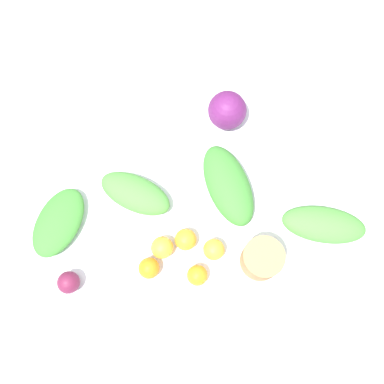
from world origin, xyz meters
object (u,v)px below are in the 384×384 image
Objects in this scene: greens_bunch_chard at (59,222)px; orange_4 at (149,268)px; orange_0 at (214,249)px; greens_bunch_kale at (324,225)px; cabbage_purple at (227,110)px; greens_bunch_scallion at (228,185)px; paper_bag at (262,259)px; orange_2 at (162,248)px; orange_1 at (186,239)px; greens_bunch_dandelion at (135,193)px; orange_3 at (197,275)px; beet_root at (69,282)px.

orange_4 reaches higher than greens_bunch_chard.
greens_bunch_kale is at bearing -178.13° from orange_0.
greens_bunch_scallion is at bearing 78.72° from cabbage_purple.
paper_bag is at bearing 158.48° from greens_bunch_chard.
cabbage_purple is 1.86× the size of orange_2.
orange_2 is (0.55, -0.03, -0.00)m from greens_bunch_kale.
greens_bunch_kale is at bearing 175.32° from orange_1.
paper_bag is at bearing 140.85° from greens_bunch_dandelion.
greens_bunch_scallion is 4.07× the size of orange_2.
greens_bunch_scallion is at bearing -78.94° from paper_bag.
orange_4 is at bearing 53.57° from cabbage_purple.
greens_bunch_kale is at bearing -169.34° from orange_3.
orange_3 is (0.22, 0.56, -0.04)m from cabbage_purple.
greens_bunch_dandelion is at bearing -88.83° from orange_4.
orange_2 is at bearing 8.40° from orange_1.
cabbage_purple is 0.60m from orange_3.
greens_bunch_chard is 0.54m from orange_0.
orange_2 is (0.08, 0.01, 0.00)m from orange_1.
orange_4 is at bearing 27.51° from orange_1.
paper_bag is 0.44× the size of greens_bunch_scallion.
greens_bunch_chard is 0.90× the size of greens_bunch_kale.
orange_3 is (0.07, 0.07, -0.00)m from orange_0.
greens_bunch_kale reaches higher than greens_bunch_chard.
orange_1 is at bearing 161.10° from greens_bunch_chard.
beet_root is at bearing -0.79° from orange_4.
beet_root is (0.58, 0.23, -0.01)m from greens_bunch_scallion.
greens_bunch_scallion is 0.32m from greens_bunch_dandelion.
paper_bag is (0.00, 0.55, -0.02)m from cabbage_purple.
beet_root is at bearing -4.16° from paper_bag.
cabbage_purple reaches higher than orange_2.
cabbage_purple reaches higher than greens_bunch_scallion.
greens_bunch_scallion is 1.19× the size of greens_bunch_dandelion.
orange_4 is at bearing 36.03° from greens_bunch_scallion.
orange_4 is (-0.27, 0.00, -0.00)m from beet_root.
orange_2 is at bearing -2.73° from greens_bunch_kale.
beet_root is (-0.01, 0.21, 0.01)m from greens_bunch_chard.
greens_bunch_scallion is at bearing 174.18° from greens_bunch_dandelion.
greens_bunch_kale is 3.75× the size of orange_2.
orange_2 is at bearing -12.96° from orange_0.
cabbage_purple is at bearing -141.88° from beet_root.
orange_2 is (0.26, 0.17, -0.01)m from greens_bunch_scallion.
orange_1 is at bearing 126.47° from greens_bunch_dandelion.
greens_bunch_dandelion is at bearing -20.65° from greens_bunch_kale.
cabbage_purple reaches higher than orange_0.
greens_bunch_chard is 0.37m from orange_2.
beet_root is 0.99× the size of orange_1.
greens_bunch_scallion is 0.31m from orange_2.
greens_bunch_dandelion is 3.53× the size of beet_root.
cabbage_purple is 0.46× the size of greens_bunch_scallion.
orange_0 is at bearing -178.07° from beet_root.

